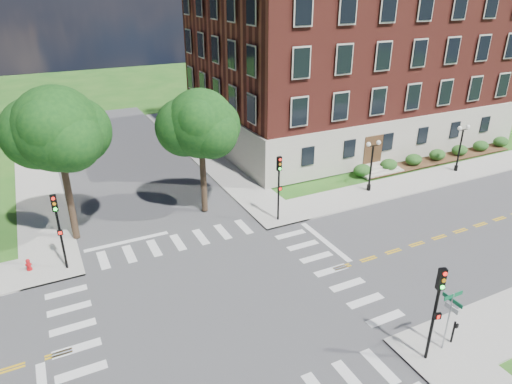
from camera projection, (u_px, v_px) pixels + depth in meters
name	position (u px, v px, depth m)	size (l,w,h in m)	color
ground	(219.00, 305.00, 24.29)	(160.00, 160.00, 0.00)	#1F5818
road_ew	(219.00, 305.00, 24.29)	(90.00, 12.00, 0.01)	#3D3D3F
road_ns	(219.00, 305.00, 24.29)	(12.00, 90.00, 0.01)	#3D3D3F
sidewalk_ne	(309.00, 165.00, 43.02)	(34.00, 34.00, 0.12)	#9E9B93
crosswalk_east	(331.00, 271.00, 27.20)	(2.20, 10.20, 0.02)	silver
stop_bar_east	(325.00, 241.00, 30.30)	(0.40, 5.50, 0.00)	silver
main_building	(348.00, 59.00, 48.46)	(30.60, 22.40, 16.50)	beige
shrub_row	(436.00, 161.00, 44.02)	(18.00, 2.00, 1.30)	#1A4818
tree_c	(57.00, 129.00, 27.44)	(5.26, 5.26, 10.16)	black
tree_d	(201.00, 124.00, 31.46)	(4.83, 4.83, 9.11)	black
traffic_signal_se	(437.00, 303.00, 19.42)	(0.37, 0.44, 4.80)	black
traffic_signal_ne	(279.00, 180.00, 31.60)	(0.33, 0.37, 4.80)	black
traffic_signal_nw	(58.00, 223.00, 26.00)	(0.34, 0.38, 4.80)	black
twin_lamp_west	(371.00, 163.00, 36.54)	(1.36, 0.36, 4.23)	black
twin_lamp_east	(460.00, 145.00, 40.51)	(1.36, 0.36, 4.23)	black
street_sign_pole	(450.00, 310.00, 20.33)	(1.10, 1.10, 3.10)	gray
push_button_post	(454.00, 331.00, 21.31)	(0.14, 0.21, 1.20)	black
fire_hydrant	(29.00, 265.00, 26.92)	(0.35, 0.35, 0.75)	#B10D12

